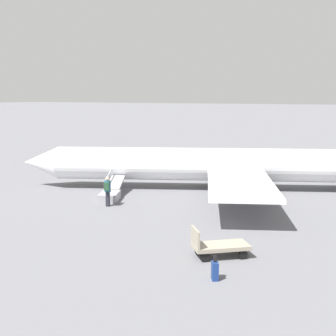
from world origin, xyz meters
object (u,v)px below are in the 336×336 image
object	(u,v)px
boarding_stairs	(111,194)
passenger	(108,189)
airplane_main	(230,164)
suitcase	(215,271)
luggage_cart	(218,246)

from	to	relation	value
boarding_stairs	passenger	xyz separation A→B (m)	(-0.91, 1.60, 0.65)
airplane_main	boarding_stairs	bearing A→B (deg)	26.04
boarding_stairs	suitcase	size ratio (longest dim) A/B	4.64
luggage_cart	suitcase	world-z (taller)	luggage_cart
passenger	boarding_stairs	bearing A→B (deg)	6.55
luggage_cart	passenger	bearing A→B (deg)	-69.26
passenger	suitcase	bearing A→B (deg)	-150.15
airplane_main	boarding_stairs	distance (m)	8.43
airplane_main	suitcase	bearing A→B (deg)	85.48
passenger	suitcase	distance (m)	12.07
suitcase	boarding_stairs	bearing A→B (deg)	-40.07
airplane_main	passenger	xyz separation A→B (m)	(4.53, 7.89, -0.73)
suitcase	passenger	bearing A→B (deg)	-37.04
luggage_cart	suitcase	distance (m)	2.35
boarding_stairs	passenger	bearing A→B (deg)	-173.45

